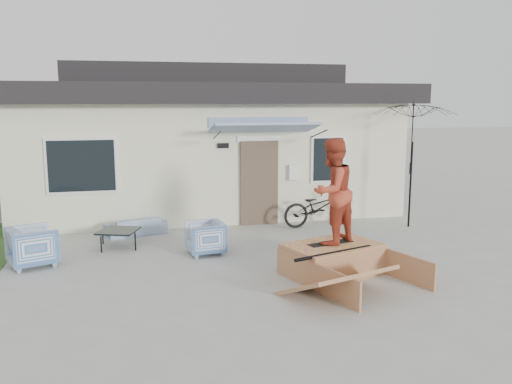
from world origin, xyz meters
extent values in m
plane|color=#9FA09A|center=(0.00, 0.00, 0.00)|extent=(90.00, 90.00, 0.00)
cube|color=beige|center=(0.00, 8.00, 1.50)|extent=(10.00, 7.00, 3.00)
cube|color=black|center=(0.00, 8.00, 3.25)|extent=(10.80, 7.80, 0.50)
cube|color=black|center=(0.00, 8.00, 3.80)|extent=(7.50, 4.50, 0.60)
cube|color=brown|center=(1.00, 4.46, 1.05)|extent=(0.95, 0.08, 2.10)
cube|color=white|center=(-3.20, 4.47, 1.60)|extent=(1.60, 0.06, 1.30)
cube|color=white|center=(2.80, 4.47, 1.60)|extent=(0.90, 0.06, 1.20)
cube|color=#335F9F|center=(1.00, 3.95, 2.45)|extent=(2.50, 1.09, 0.29)
imported|color=#335F9F|center=(-2.03, 4.09, 0.27)|extent=(1.43, 0.80, 0.54)
imported|color=#335F9F|center=(-3.96, 2.09, 0.42)|extent=(1.01, 1.03, 0.83)
imported|color=#335F9F|center=(-0.68, 2.15, 0.37)|extent=(0.75, 0.79, 0.73)
cube|color=black|center=(-2.41, 3.06, 0.19)|extent=(0.98, 0.98, 0.38)
imported|color=black|center=(2.38, 3.92, 0.58)|extent=(1.88, 0.79, 1.17)
cylinder|color=black|center=(4.54, 3.37, 1.05)|extent=(0.05, 0.05, 2.10)
imported|color=black|center=(4.54, 3.37, 1.75)|extent=(2.31, 2.20, 0.90)
cube|color=black|center=(1.36, 0.42, 0.57)|extent=(0.90, 0.44, 0.05)
imported|color=#AD3E27|center=(1.36, 0.42, 1.54)|extent=(1.16, 1.10, 1.89)
camera|label=1|loc=(-2.07, -8.41, 3.11)|focal=37.77mm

